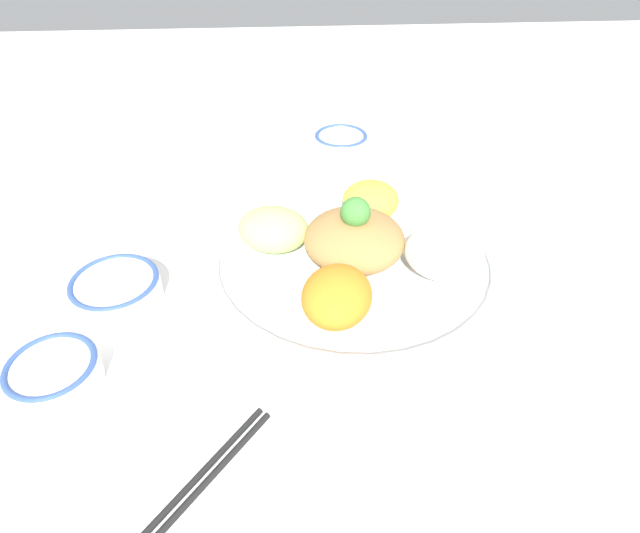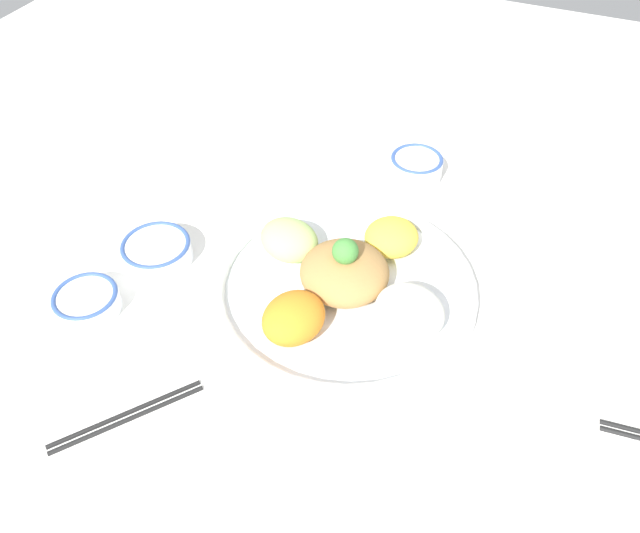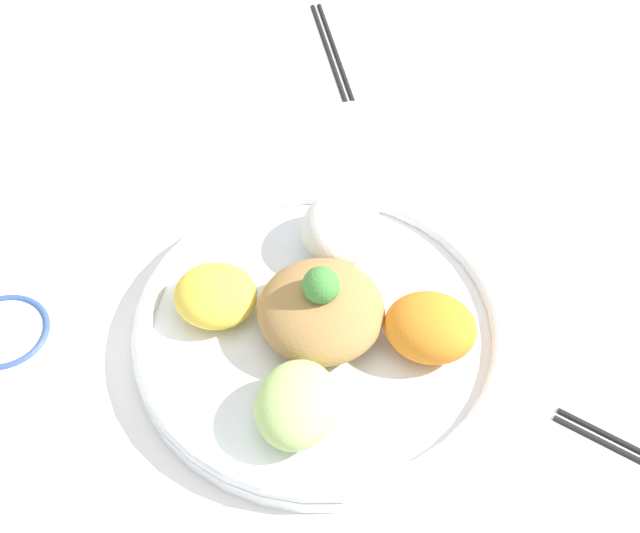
% 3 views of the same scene
% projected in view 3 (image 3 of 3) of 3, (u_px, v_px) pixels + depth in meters
% --- Properties ---
extents(ground_plane, '(2.40, 2.40, 0.00)m').
position_uv_depth(ground_plane, '(314.00, 339.00, 0.96)').
color(ground_plane, white).
extents(salad_platter, '(0.40, 0.40, 0.11)m').
position_uv_depth(salad_platter, '(323.00, 321.00, 0.94)').
color(salad_platter, white).
rests_on(salad_platter, ground_plane).
extents(sauce_bowl_red, '(0.10, 0.10, 0.05)m').
position_uv_depth(sauce_bowl_red, '(8.00, 341.00, 0.93)').
color(sauce_bowl_red, white).
rests_on(sauce_bowl_red, ground_plane).
extents(chopsticks_pair_far, '(0.04, 0.23, 0.01)m').
position_uv_depth(chopsticks_pair_far, '(332.00, 49.00, 1.28)').
color(chopsticks_pair_far, black).
rests_on(chopsticks_pair_far, ground_plane).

